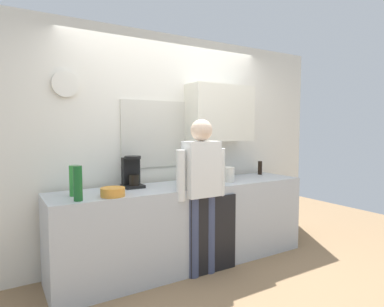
# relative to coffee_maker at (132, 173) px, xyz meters

# --- Properties ---
(ground_plane) EXTENTS (8.00, 8.00, 0.00)m
(ground_plane) POSITION_rel_coffee_maker_xyz_m (0.57, -0.46, -1.04)
(ground_plane) COLOR #8C6D4C
(kitchen_counter) EXTENTS (2.89, 0.64, 0.89)m
(kitchen_counter) POSITION_rel_coffee_maker_xyz_m (0.57, -0.16, -0.59)
(kitchen_counter) COLOR #B2B7BC
(kitchen_counter) RESTS_ON ground_plane
(dishwasher_panel) EXTENTS (0.56, 0.02, 0.81)m
(dishwasher_panel) POSITION_rel_coffee_maker_xyz_m (0.70, -0.49, -0.64)
(dishwasher_panel) COLOR black
(dishwasher_panel) RESTS_ON ground_plane
(back_wall_assembly) EXTENTS (4.49, 0.42, 2.60)m
(back_wall_assembly) POSITION_rel_coffee_maker_xyz_m (0.64, 0.24, 0.32)
(back_wall_assembly) COLOR silver
(back_wall_assembly) RESTS_ON ground_plane
(coffee_maker) EXTENTS (0.20, 0.20, 0.33)m
(coffee_maker) POSITION_rel_coffee_maker_xyz_m (0.00, 0.00, 0.00)
(coffee_maker) COLOR black
(coffee_maker) RESTS_ON kitchen_counter
(bottle_dark_sauce) EXTENTS (0.06, 0.06, 0.18)m
(bottle_dark_sauce) POSITION_rel_coffee_maker_xyz_m (1.80, 0.01, -0.06)
(bottle_dark_sauce) COLOR black
(bottle_dark_sauce) RESTS_ON kitchen_counter
(bottle_clear_soda) EXTENTS (0.09, 0.09, 0.28)m
(bottle_clear_soda) POSITION_rel_coffee_maker_xyz_m (-0.61, -0.14, -0.01)
(bottle_clear_soda) COLOR #2D8C33
(bottle_clear_soda) RESTS_ON kitchen_counter
(bottle_green_wine) EXTENTS (0.07, 0.07, 0.30)m
(bottle_green_wine) POSITION_rel_coffee_maker_xyz_m (-0.62, -0.37, 0.00)
(bottle_green_wine) COLOR #195923
(bottle_green_wine) RESTS_ON kitchen_counter
(cup_blue_mug) EXTENTS (0.08, 0.08, 0.10)m
(cup_blue_mug) POSITION_rel_coffee_maker_xyz_m (0.57, -0.12, -0.10)
(cup_blue_mug) COLOR #3351B2
(cup_blue_mug) RESTS_ON kitchen_counter
(mixing_bowl) EXTENTS (0.22, 0.22, 0.08)m
(mixing_bowl) POSITION_rel_coffee_maker_xyz_m (-0.32, -0.35, -0.11)
(mixing_bowl) COLOR orange
(mixing_bowl) RESTS_ON kitchen_counter
(dish_soap) EXTENTS (0.06, 0.06, 0.18)m
(dish_soap) POSITION_rel_coffee_maker_xyz_m (0.55, -0.02, -0.07)
(dish_soap) COLOR green
(dish_soap) RESTS_ON kitchen_counter
(storage_canister) EXTENTS (0.14, 0.14, 0.17)m
(storage_canister) POSITION_rel_coffee_maker_xyz_m (1.08, -0.24, -0.06)
(storage_canister) COLOR silver
(storage_canister) RESTS_ON kitchen_counter
(person_at_sink) EXTENTS (0.57, 0.22, 1.60)m
(person_at_sink) POSITION_rel_coffee_maker_xyz_m (0.57, -0.46, -0.09)
(person_at_sink) COLOR #3F4766
(person_at_sink) RESTS_ON ground_plane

